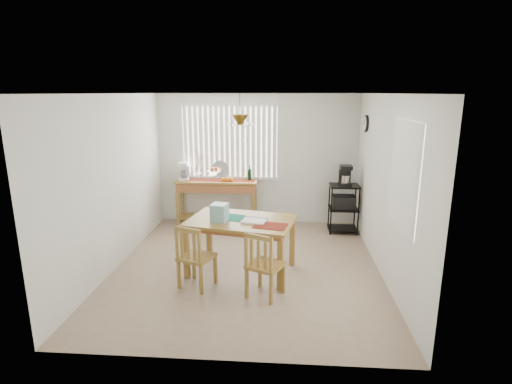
# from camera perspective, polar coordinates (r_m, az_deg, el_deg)

# --- Properties ---
(ground) EXTENTS (4.00, 4.50, 0.01)m
(ground) POSITION_cam_1_polar(r_m,az_deg,el_deg) (6.29, -1.29, -10.58)
(ground) COLOR #9E846B
(room_shell) EXTENTS (4.20, 4.70, 2.70)m
(room_shell) POSITION_cam_1_polar(r_m,az_deg,el_deg) (5.81, -1.34, 4.89)
(room_shell) COLOR silver
(room_shell) RESTS_ON ground
(sideboard) EXTENTS (1.62, 0.46, 0.91)m
(sideboard) POSITION_cam_1_polar(r_m,az_deg,el_deg) (8.04, -5.57, 0.09)
(sideboard) COLOR olive
(sideboard) RESTS_ON ground
(sideboard_items) EXTENTS (1.54, 0.39, 0.70)m
(sideboard_items) POSITION_cam_1_polar(r_m,az_deg,el_deg) (8.03, -7.55, 2.70)
(sideboard_items) COLOR maroon
(sideboard_items) RESTS_ON sideboard
(wire_cart) EXTENTS (0.55, 0.44, 0.93)m
(wire_cart) POSITION_cam_1_polar(r_m,az_deg,el_deg) (7.76, 12.41, -1.67)
(wire_cart) COLOR black
(wire_cart) RESTS_ON ground
(cart_items) EXTENTS (0.22, 0.26, 0.38)m
(cart_items) POSITION_cam_1_polar(r_m,az_deg,el_deg) (7.65, 12.61, 2.29)
(cart_items) COLOR black
(cart_items) RESTS_ON wire_cart
(dining_table) EXTENTS (1.68, 1.27, 0.81)m
(dining_table) POSITION_cam_1_polar(r_m,az_deg,el_deg) (5.88, -2.16, -4.81)
(dining_table) COLOR olive
(dining_table) RESTS_ON ground
(table_items) EXTENTS (1.15, 0.77, 0.26)m
(table_items) POSITION_cam_1_polar(r_m,az_deg,el_deg) (5.75, -3.98, -3.29)
(table_items) COLOR #147257
(table_items) RESTS_ON dining_table
(chair_left) EXTENTS (0.54, 0.54, 0.91)m
(chair_left) POSITION_cam_1_polar(r_m,az_deg,el_deg) (5.55, -8.71, -9.17)
(chair_left) COLOR olive
(chair_left) RESTS_ON ground
(chair_right) EXTENTS (0.56, 0.56, 0.91)m
(chair_right) POSITION_cam_1_polar(r_m,az_deg,el_deg) (5.24, 1.14, -10.44)
(chair_right) COLOR olive
(chair_right) RESTS_ON ground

